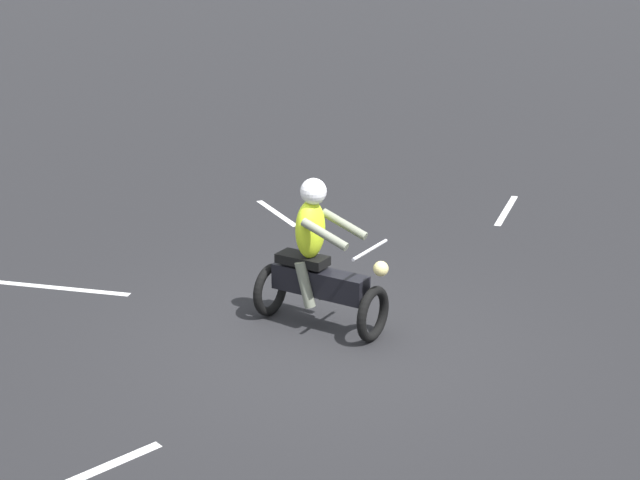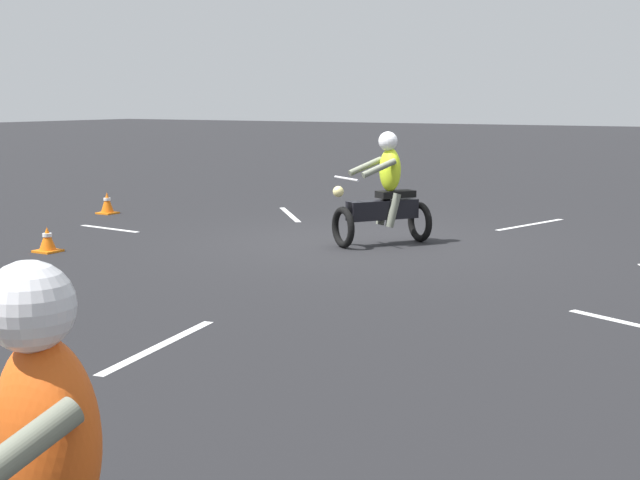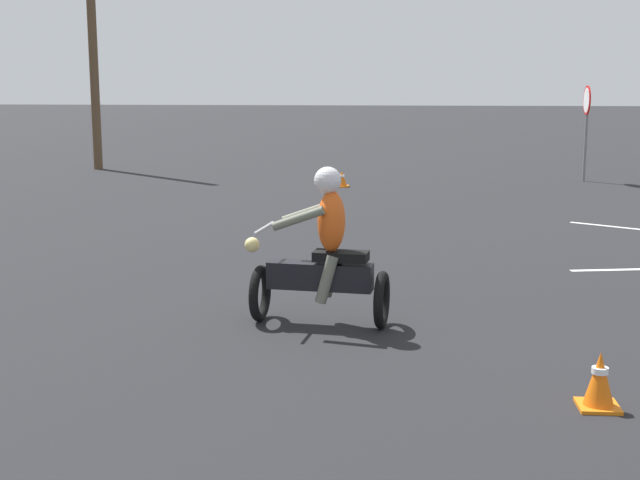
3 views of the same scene
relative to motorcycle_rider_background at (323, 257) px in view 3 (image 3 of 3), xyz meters
The scene contains 7 objects.
motorcycle_rider_background is the anchor object (origin of this frame).
stop_sign 14.11m from the motorcycle_rider_background, 22.58° to the right, with size 0.70×0.08×2.30m.
traffic_cone_near_left 11.49m from the motorcycle_rider_background, ahead, with size 0.32×0.32×0.37m.
traffic_cone_near_right 3.24m from the motorcycle_rider_background, 133.33° to the right, with size 0.32×0.32×0.46m.
lane_stripe_ne 7.87m from the motorcycle_rider_background, 36.73° to the right, with size 0.10×1.90×0.01m, color silver.
lane_stripe_n 5.03m from the motorcycle_rider_background, 53.51° to the right, with size 0.10×1.82×0.01m, color silver.
utility_pole_near 16.78m from the motorcycle_rider_background, 26.04° to the left, with size 0.24×0.24×7.36m, color brown.
Camera 3 is at (-13.12, 9.20, 2.59)m, focal length 50.00 mm.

